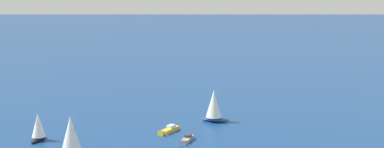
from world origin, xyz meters
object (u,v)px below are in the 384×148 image
motorboat_far_port (187,140)px  sailboat_far_stbd (71,135)px  sailboat_trailing (214,105)px  sailboat_inshore (38,127)px  motorboat_near_centre (168,130)px

motorboat_far_port → sailboat_far_stbd: size_ratio=0.61×
motorboat_far_port → sailboat_trailing: size_ratio=0.61×
motorboat_far_port → sailboat_inshore: size_ratio=0.81×
motorboat_near_centre → sailboat_inshore: (-6.23, -43.76, 4.07)m
motorboat_near_centre → sailboat_trailing: bearing=110.4°
motorboat_far_port → sailboat_far_stbd: 38.12m
sailboat_inshore → sailboat_trailing: size_ratio=0.75×
motorboat_near_centre → sailboat_far_stbd: sailboat_far_stbd is taller
motorboat_near_centre → sailboat_inshore: bearing=-98.1°
motorboat_near_centre → motorboat_far_port: bearing=13.5°
sailboat_far_stbd → sailboat_inshore: size_ratio=1.32×
sailboat_far_stbd → motorboat_near_centre: bearing=110.2°
sailboat_inshore → sailboat_trailing: bearing=91.4°
sailboat_trailing → sailboat_far_stbd: bearing=-69.8°
motorboat_near_centre → sailboat_trailing: sailboat_trailing is taller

